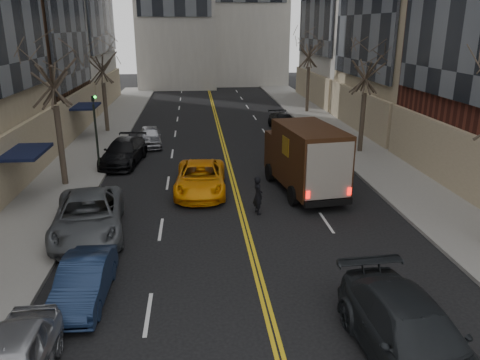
# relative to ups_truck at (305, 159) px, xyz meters

# --- Properties ---
(sidewalk_left) EXTENTS (4.00, 66.00, 0.15)m
(sidewalk_left) POSITION_rel_ups_truck_xyz_m (-12.40, 9.04, -1.66)
(sidewalk_left) COLOR slate
(sidewalk_left) RESTS_ON ground
(sidewalk_right) EXTENTS (4.00, 66.00, 0.15)m
(sidewalk_right) POSITION_rel_ups_truck_xyz_m (5.60, 9.04, -1.66)
(sidewalk_right) COLOR slate
(sidewalk_right) RESTS_ON ground
(tree_lf_mid) EXTENTS (3.20, 3.20, 8.91)m
(tree_lf_mid) POSITION_rel_ups_truck_xyz_m (-12.20, 2.04, 4.87)
(tree_lf_mid) COLOR #382D23
(tree_lf_mid) RESTS_ON sidewalk_left
(tree_lf_far) EXTENTS (3.20, 3.20, 8.12)m
(tree_lf_far) POSITION_rel_ups_truck_xyz_m (-12.20, 15.04, 4.29)
(tree_lf_far) COLOR #382D23
(tree_lf_far) RESTS_ON sidewalk_left
(tree_rt_mid) EXTENTS (3.20, 3.20, 8.32)m
(tree_rt_mid) POSITION_rel_ups_truck_xyz_m (5.40, 7.04, 4.44)
(tree_rt_mid) COLOR #382D23
(tree_rt_mid) RESTS_ON sidewalk_right
(tree_rt_far) EXTENTS (3.20, 3.20, 9.11)m
(tree_rt_far) POSITION_rel_ups_truck_xyz_m (5.40, 22.04, 5.01)
(tree_rt_far) COLOR #382D23
(tree_rt_far) RESTS_ON sidewalk_right
(traffic_signal) EXTENTS (0.29, 0.26, 4.70)m
(traffic_signal) POSITION_rel_ups_truck_xyz_m (-10.80, 4.04, 1.09)
(traffic_signal) COLOR black
(traffic_signal) RESTS_ON sidewalk_left
(ups_truck) EXTENTS (3.20, 6.53, 3.44)m
(ups_truck) POSITION_rel_ups_truck_xyz_m (0.00, 0.00, 0.00)
(ups_truck) COLOR black
(ups_truck) RESTS_ON ground
(observer_sedan) EXTENTS (2.61, 5.73, 1.63)m
(observer_sedan) POSITION_rel_ups_truck_xyz_m (-0.27, -12.76, -0.92)
(observer_sedan) COLOR black
(observer_sedan) RESTS_ON ground
(taxi) EXTENTS (2.70, 5.40, 1.47)m
(taxi) POSITION_rel_ups_truck_xyz_m (-5.17, 0.43, -1.00)
(taxi) COLOR orange
(taxi) RESTS_ON ground
(pedestrian) EXTENTS (0.57, 0.72, 1.72)m
(pedestrian) POSITION_rel_ups_truck_xyz_m (-2.68, -2.63, -0.87)
(pedestrian) COLOR black
(pedestrian) RESTS_ON ground
(parked_lf_b) EXTENTS (1.45, 3.92, 1.28)m
(parked_lf_b) POSITION_rel_ups_truck_xyz_m (-8.87, -9.00, -1.09)
(parked_lf_b) COLOR #12203B
(parked_lf_b) RESTS_ON ground
(parked_lf_c) EXTENTS (3.36, 6.04, 1.60)m
(parked_lf_c) POSITION_rel_ups_truck_xyz_m (-9.70, -4.18, -0.93)
(parked_lf_c) COLOR #54585D
(parked_lf_c) RESTS_ON ground
(parked_lf_d) EXTENTS (2.72, 5.29, 1.47)m
(parked_lf_d) POSITION_rel_ups_truck_xyz_m (-9.70, 6.00, -1.00)
(parked_lf_d) COLOR black
(parked_lf_d) RESTS_ON ground
(parked_lf_e) EXTENTS (1.93, 4.06, 1.34)m
(parked_lf_e) POSITION_rel_ups_truck_xyz_m (-8.50, 10.37, -1.06)
(parked_lf_e) COLOR #A5A7AD
(parked_lf_e) RESTS_ON ground
(parked_rt_a) EXTENTS (1.57, 4.35, 1.43)m
(parked_rt_a) POSITION_rel_ups_truck_xyz_m (1.70, 2.84, -1.02)
(parked_rt_a) COLOR #54565C
(parked_rt_a) RESTS_ON ground
(parked_rt_b) EXTENTS (2.94, 5.25, 1.39)m
(parked_rt_b) POSITION_rel_ups_truck_xyz_m (1.70, 9.84, -1.04)
(parked_rt_b) COLOR #AFB0B7
(parked_rt_b) RESTS_ON ground
(parked_rt_c) EXTENTS (2.06, 4.53, 1.29)m
(parked_rt_c) POSITION_rel_ups_truck_xyz_m (1.70, 14.70, -1.09)
(parked_rt_c) COLOR black
(parked_rt_c) RESTS_ON ground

